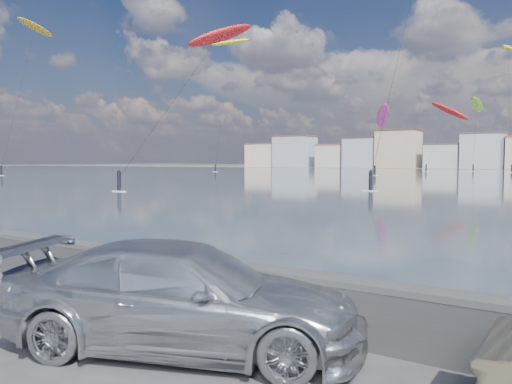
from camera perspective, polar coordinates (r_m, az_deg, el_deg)
ground at (r=8.30m, az=-22.23°, el=-16.61°), size 700.00×700.00×0.00m
seawall at (r=9.85m, az=-9.15°, el=-9.64°), size 400.00×0.36×1.08m
car_silver at (r=7.74m, az=-8.26°, el=-11.72°), size 5.88×4.04×1.58m
kitesurfer_0 at (r=145.13m, az=26.85°, el=14.36°), size 4.78×13.81×32.72m
kitesurfer_2 at (r=141.51m, az=-2.88°, el=16.63°), size 11.00×16.23×36.43m
kitesurfer_3 at (r=111.57m, az=14.27°, el=8.33°), size 6.72×17.74×15.32m
kitesurfer_10 at (r=117.61m, az=-23.95°, el=16.61°), size 6.08×15.01×32.00m
kitesurfer_11 at (r=57.30m, az=-4.32°, el=17.15°), size 5.99×17.33×18.73m
kitesurfer_16 at (r=139.02m, az=21.25°, el=8.56°), size 10.29×8.49×18.87m
kitesurfer_18 at (r=161.03m, az=23.91°, el=9.06°), size 4.22×19.75×21.51m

